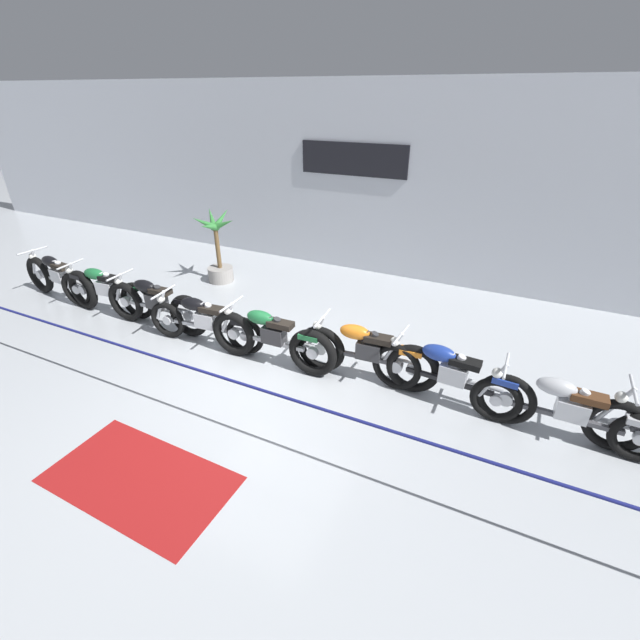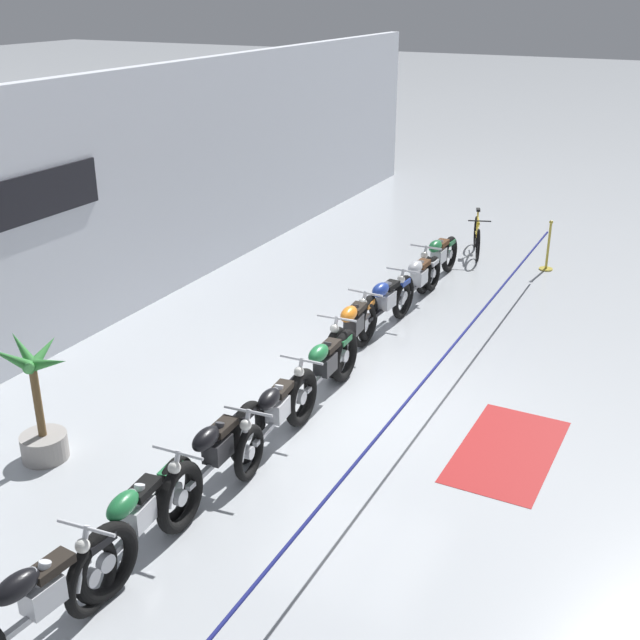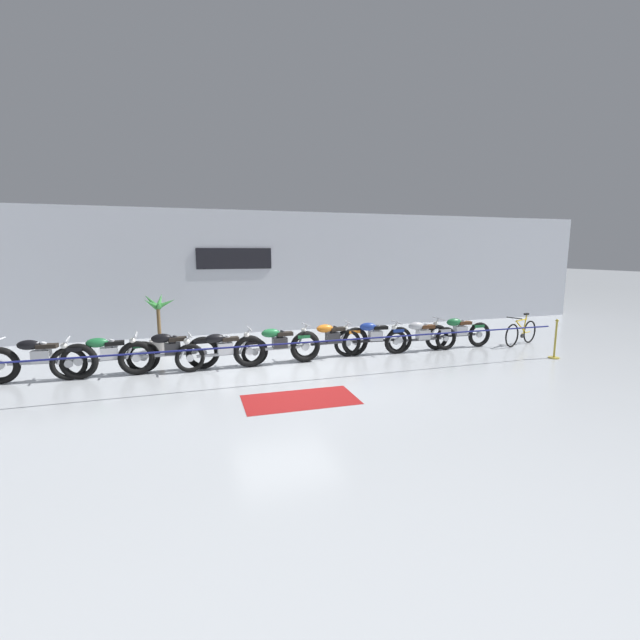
{
  "view_description": "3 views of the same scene",
  "coord_description": "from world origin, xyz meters",
  "px_view_note": "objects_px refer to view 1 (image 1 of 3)",
  "views": [
    {
      "loc": [
        3.14,
        -4.41,
        3.93
      ],
      "look_at": [
        0.74,
        0.58,
        0.95
      ],
      "focal_mm": 24.0,
      "sensor_mm": 36.0,
      "label": 1
    },
    {
      "loc": [
        -9.11,
        -3.98,
        5.49
      ],
      "look_at": [
        1.12,
        1.13,
        0.68
      ],
      "focal_mm": 45.0,
      "sensor_mm": 36.0,
      "label": 2
    },
    {
      "loc": [
        -2.26,
        -9.81,
        2.81
      ],
      "look_at": [
        1.25,
        1.13,
        0.97
      ],
      "focal_mm": 24.0,
      "sensor_mm": 36.0,
      "label": 3
    }
  ],
  "objects_px": {
    "motorcycle_blue_6": "(448,376)",
    "motorcycle_green_1": "(105,290)",
    "motorcycle_black_3": "(204,321)",
    "motorcycle_black_0": "(59,278)",
    "motorcycle_silver_7": "(565,410)",
    "potted_palm_left_of_row": "(218,254)",
    "motorcycle_green_4": "(271,338)",
    "stanchion_far_left": "(119,351)",
    "floor_banner": "(140,479)",
    "motorcycle_black_2": "(155,304)",
    "motorcycle_orange_5": "(365,353)"
  },
  "relations": [
    {
      "from": "motorcycle_black_2",
      "to": "motorcycle_green_4",
      "type": "relative_size",
      "value": 1.02
    },
    {
      "from": "motorcycle_black_0",
      "to": "motorcycle_black_2",
      "type": "distance_m",
      "value": 2.7
    },
    {
      "from": "motorcycle_green_4",
      "to": "motorcycle_orange_5",
      "type": "bearing_deg",
      "value": 8.92
    },
    {
      "from": "motorcycle_blue_6",
      "to": "motorcycle_green_1",
      "type": "bearing_deg",
      "value": -179.89
    },
    {
      "from": "floor_banner",
      "to": "motorcycle_black_0",
      "type": "bearing_deg",
      "value": 151.74
    },
    {
      "from": "motorcycle_black_0",
      "to": "potted_palm_left_of_row",
      "type": "bearing_deg",
      "value": 43.97
    },
    {
      "from": "motorcycle_black_2",
      "to": "motorcycle_black_3",
      "type": "bearing_deg",
      "value": -5.08
    },
    {
      "from": "motorcycle_green_1",
      "to": "motorcycle_black_3",
      "type": "distance_m",
      "value": 2.57
    },
    {
      "from": "motorcycle_green_1",
      "to": "motorcycle_silver_7",
      "type": "relative_size",
      "value": 1.0
    },
    {
      "from": "motorcycle_silver_7",
      "to": "floor_banner",
      "type": "bearing_deg",
      "value": -146.88
    },
    {
      "from": "motorcycle_green_4",
      "to": "floor_banner",
      "type": "xyz_separation_m",
      "value": [
        -0.15,
        -2.68,
        -0.48
      ]
    },
    {
      "from": "motorcycle_black_2",
      "to": "motorcycle_orange_5",
      "type": "xyz_separation_m",
      "value": [
        4.04,
        0.11,
        -0.0
      ]
    },
    {
      "from": "motorcycle_orange_5",
      "to": "stanchion_far_left",
      "type": "bearing_deg",
      "value": -147.74
    },
    {
      "from": "motorcycle_green_1",
      "to": "motorcycle_blue_6",
      "type": "xyz_separation_m",
      "value": [
        6.64,
        0.01,
        0.01
      ]
    },
    {
      "from": "motorcycle_black_0",
      "to": "potted_palm_left_of_row",
      "type": "height_order",
      "value": "potted_palm_left_of_row"
    },
    {
      "from": "motorcycle_green_4",
      "to": "motorcycle_blue_6",
      "type": "distance_m",
      "value": 2.73
    },
    {
      "from": "motorcycle_black_0",
      "to": "motorcycle_silver_7",
      "type": "xyz_separation_m",
      "value": [
        9.41,
        -0.05,
        -0.03
      ]
    },
    {
      "from": "motorcycle_black_2",
      "to": "floor_banner",
      "type": "bearing_deg",
      "value": -49.4
    },
    {
      "from": "motorcycle_green_4",
      "to": "potted_palm_left_of_row",
      "type": "height_order",
      "value": "potted_palm_left_of_row"
    },
    {
      "from": "motorcycle_black_3",
      "to": "potted_palm_left_of_row",
      "type": "distance_m",
      "value": 2.89
    },
    {
      "from": "motorcycle_green_1",
      "to": "stanchion_far_left",
      "type": "bearing_deg",
      "value": -36.01
    },
    {
      "from": "motorcycle_silver_7",
      "to": "stanchion_far_left",
      "type": "relative_size",
      "value": 0.16
    },
    {
      "from": "motorcycle_silver_7",
      "to": "motorcycle_green_4",
      "type": "bearing_deg",
      "value": -178.28
    },
    {
      "from": "motorcycle_black_2",
      "to": "motorcycle_blue_6",
      "type": "height_order",
      "value": "motorcycle_black_2"
    },
    {
      "from": "motorcycle_black_2",
      "to": "motorcycle_silver_7",
      "type": "height_order",
      "value": "motorcycle_black_2"
    },
    {
      "from": "motorcycle_black_3",
      "to": "floor_banner",
      "type": "height_order",
      "value": "motorcycle_black_3"
    },
    {
      "from": "motorcycle_blue_6",
      "to": "stanchion_far_left",
      "type": "xyz_separation_m",
      "value": [
        -4.16,
        -1.81,
        0.29
      ]
    },
    {
      "from": "motorcycle_silver_7",
      "to": "motorcycle_blue_6",
      "type": "bearing_deg",
      "value": 177.14
    },
    {
      "from": "motorcycle_black_0",
      "to": "motorcycle_blue_6",
      "type": "height_order",
      "value": "motorcycle_black_0"
    },
    {
      "from": "motorcycle_green_1",
      "to": "floor_banner",
      "type": "distance_m",
      "value": 4.76
    },
    {
      "from": "motorcycle_silver_7",
      "to": "motorcycle_green_1",
      "type": "bearing_deg",
      "value": 179.58
    },
    {
      "from": "motorcycle_black_2",
      "to": "motorcycle_orange_5",
      "type": "relative_size",
      "value": 1.03
    },
    {
      "from": "motorcycle_green_1",
      "to": "motorcycle_orange_5",
      "type": "height_order",
      "value": "motorcycle_orange_5"
    },
    {
      "from": "motorcycle_silver_7",
      "to": "potted_palm_left_of_row",
      "type": "bearing_deg",
      "value": 161.75
    },
    {
      "from": "potted_palm_left_of_row",
      "to": "motorcycle_green_1",
      "type": "bearing_deg",
      "value": -114.38
    },
    {
      "from": "motorcycle_black_2",
      "to": "stanchion_far_left",
      "type": "height_order",
      "value": "stanchion_far_left"
    },
    {
      "from": "motorcycle_green_4",
      "to": "stanchion_far_left",
      "type": "bearing_deg",
      "value": -131.71
    },
    {
      "from": "motorcycle_black_0",
      "to": "motorcycle_blue_6",
      "type": "relative_size",
      "value": 1.05
    },
    {
      "from": "motorcycle_green_1",
      "to": "potted_palm_left_of_row",
      "type": "height_order",
      "value": "potted_palm_left_of_row"
    },
    {
      "from": "motorcycle_green_1",
      "to": "potted_palm_left_of_row",
      "type": "xyz_separation_m",
      "value": [
        1.03,
        2.27,
        0.18
      ]
    },
    {
      "from": "motorcycle_green_4",
      "to": "floor_banner",
      "type": "bearing_deg",
      "value": -93.09
    },
    {
      "from": "motorcycle_black_0",
      "to": "motorcycle_orange_5",
      "type": "bearing_deg",
      "value": 0.47
    },
    {
      "from": "motorcycle_green_1",
      "to": "motorcycle_black_3",
      "type": "relative_size",
      "value": 1.01
    },
    {
      "from": "motorcycle_green_1",
      "to": "motorcycle_silver_7",
      "type": "xyz_separation_m",
      "value": [
        8.08,
        -0.06,
        -0.02
      ]
    },
    {
      "from": "motorcycle_black_3",
      "to": "stanchion_far_left",
      "type": "bearing_deg",
      "value": -93.21
    },
    {
      "from": "motorcycle_green_1",
      "to": "motorcycle_green_4",
      "type": "height_order",
      "value": "motorcycle_green_4"
    },
    {
      "from": "motorcycle_green_1",
      "to": "motorcycle_blue_6",
      "type": "relative_size",
      "value": 1.0
    },
    {
      "from": "motorcycle_green_1",
      "to": "motorcycle_orange_5",
      "type": "distance_m",
      "value": 5.41
    },
    {
      "from": "motorcycle_blue_6",
      "to": "potted_palm_left_of_row",
      "type": "distance_m",
      "value": 6.05
    },
    {
      "from": "motorcycle_black_0",
      "to": "motorcycle_orange_5",
      "type": "distance_m",
      "value": 6.74
    }
  ]
}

